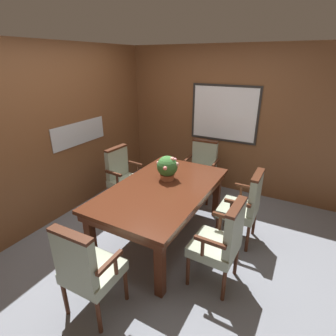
% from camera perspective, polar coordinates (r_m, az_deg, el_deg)
% --- Properties ---
extents(ground_plane, '(14.00, 14.00, 0.00)m').
position_cam_1_polar(ground_plane, '(3.64, -2.20, -14.97)').
color(ground_plane, gray).
extents(wall_back, '(7.20, 0.08, 2.45)m').
position_cam_1_polar(wall_back, '(4.73, 9.77, 10.24)').
color(wall_back, brown).
rests_on(wall_back, ground_plane).
extents(wall_left, '(0.08, 7.20, 2.45)m').
position_cam_1_polar(wall_left, '(4.08, -22.32, 6.86)').
color(wall_left, brown).
rests_on(wall_left, ground_plane).
extents(dining_table, '(1.12, 1.89, 0.74)m').
position_cam_1_polar(dining_table, '(3.32, -1.25, -5.52)').
color(dining_table, '#4C2314').
rests_on(dining_table, ground_plane).
extents(chair_right_far, '(0.46, 0.52, 0.98)m').
position_cam_1_polar(chair_right_far, '(3.45, 16.30, -7.51)').
color(chair_right_far, '#472314').
rests_on(chair_right_far, ground_plane).
extents(chair_right_near, '(0.46, 0.52, 0.98)m').
position_cam_1_polar(chair_right_near, '(2.78, 11.59, -15.15)').
color(chair_right_near, '#472314').
rests_on(chair_right_near, ground_plane).
extents(chair_head_far, '(0.53, 0.47, 0.98)m').
position_cam_1_polar(chair_head_far, '(4.44, 7.40, 0.24)').
color(chair_head_far, '#472314').
rests_on(chair_head_far, ground_plane).
extents(chair_head_near, '(0.52, 0.46, 0.98)m').
position_cam_1_polar(chair_head_near, '(2.54, -17.30, -19.94)').
color(chair_head_near, '#472314').
rests_on(chair_head_near, ground_plane).
extents(chair_left_far, '(0.48, 0.54, 0.98)m').
position_cam_1_polar(chair_left_far, '(4.16, -9.75, -1.50)').
color(chair_left_far, '#472314').
rests_on(chair_left_far, ground_plane).
extents(potted_plant, '(0.30, 0.29, 0.33)m').
position_cam_1_polar(potted_plant, '(3.41, -0.15, 0.16)').
color(potted_plant, '#B2603D').
rests_on(potted_plant, dining_table).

